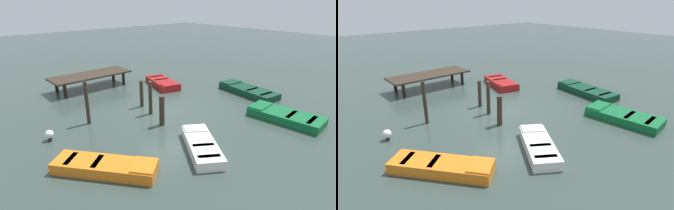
{
  "view_description": "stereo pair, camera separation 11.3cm",
  "coord_description": "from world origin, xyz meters",
  "views": [
    {
      "loc": [
        -8.65,
        -10.19,
        5.62
      ],
      "look_at": [
        0.0,
        0.0,
        0.35
      ],
      "focal_mm": 29.12,
      "sensor_mm": 36.0,
      "label": 1
    },
    {
      "loc": [
        -8.56,
        -10.27,
        5.62
      ],
      "look_at": [
        0.0,
        0.0,
        0.35
      ],
      "focal_mm": 29.12,
      "sensor_mm": 36.0,
      "label": 2
    }
  ],
  "objects": [
    {
      "name": "rowboat_red",
      "position": [
        2.62,
        3.67,
        0.22
      ],
      "size": [
        2.05,
        3.33,
        0.46
      ],
      "rotation": [
        0.0,
        0.0,
        4.45
      ],
      "color": "maroon",
      "rests_on": "ground_plane"
    },
    {
      "name": "dock_segment",
      "position": [
        -1.3,
        6.34,
        0.84
      ],
      "size": [
        5.2,
        2.07,
        0.95
      ],
      "rotation": [
        0.0,
        0.0,
        0.02
      ],
      "color": "#33281E",
      "rests_on": "ground_plane"
    },
    {
      "name": "mooring_piling_mid_right",
      "position": [
        -1.31,
        -1.1,
        0.72
      ],
      "size": [
        0.25,
        0.25,
        1.45
      ],
      "primitive_type": "cylinder",
      "color": "#33281E",
      "rests_on": "ground_plane"
    },
    {
      "name": "ground_plane",
      "position": [
        0.0,
        0.0,
        0.0
      ],
      "size": [
        80.0,
        80.0,
        0.0
      ],
      "primitive_type": "plane",
      "color": "#33423D"
    },
    {
      "name": "mooring_piling_near_left",
      "position": [
        -0.66,
        1.45,
        0.74
      ],
      "size": [
        0.2,
        0.2,
        1.48
      ],
      "primitive_type": "cylinder",
      "color": "#33281E",
      "rests_on": "ground_plane"
    },
    {
      "name": "mooring_piling_far_left",
      "position": [
        -0.91,
        0.31,
        0.87
      ],
      "size": [
        0.19,
        0.19,
        1.75
      ],
      "primitive_type": "cylinder",
      "color": "#33281E",
      "rests_on": "ground_plane"
    },
    {
      "name": "rowboat_white",
      "position": [
        -1.59,
        -3.91,
        0.22
      ],
      "size": [
        2.48,
        3.04,
        0.46
      ],
      "rotation": [
        0.0,
        0.0,
        1.0
      ],
      "color": "silver",
      "rests_on": "ground_plane"
    },
    {
      "name": "rowboat_orange",
      "position": [
        -5.15,
        -2.76,
        0.22
      ],
      "size": [
        3.09,
        3.43,
        0.46
      ],
      "rotation": [
        0.0,
        0.0,
        5.4
      ],
      "color": "orange",
      "rests_on": "ground_plane"
    },
    {
      "name": "marker_buoy",
      "position": [
        -5.87,
        0.78,
        0.29
      ],
      "size": [
        0.36,
        0.36,
        0.48
      ],
      "color": "#262626",
      "rests_on": "ground_plane"
    },
    {
      "name": "mooring_piling_far_right",
      "position": [
        -3.87,
        1.29,
        1.05
      ],
      "size": [
        0.17,
        0.17,
        2.09
      ],
      "primitive_type": "cylinder",
      "color": "#33281E",
      "rests_on": "ground_plane"
    },
    {
      "name": "rowboat_dark_green",
      "position": [
        5.65,
        -1.07,
        0.22
      ],
      "size": [
        1.78,
        3.91,
        0.46
      ],
      "rotation": [
        0.0,
        0.0,
        1.46
      ],
      "color": "#0C3823",
      "rests_on": "ground_plane"
    },
    {
      "name": "rowboat_green",
      "position": [
        3.65,
        -4.58,
        0.22
      ],
      "size": [
        1.84,
        3.55,
        0.46
      ],
      "rotation": [
        0.0,
        0.0,
        1.68
      ],
      "color": "#0F602D",
      "rests_on": "ground_plane"
    }
  ]
}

